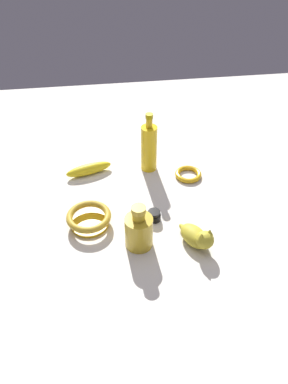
{
  "coord_description": "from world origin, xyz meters",
  "views": [
    {
      "loc": [
        -0.14,
        -0.98,
        0.89
      ],
      "look_at": [
        0.0,
        0.0,
        0.06
      ],
      "focal_mm": 35.65,
      "sensor_mm": 36.0,
      "label": 1
    }
  ],
  "objects_px": {
    "banana": "(89,169)",
    "bowl": "(89,218)",
    "cat_figurine": "(197,237)",
    "nail_polish_jar": "(154,215)",
    "bangle": "(188,174)",
    "bottle_tall": "(149,147)",
    "bottle_short": "(139,230)"
  },
  "relations": [
    {
      "from": "banana",
      "to": "bowl",
      "type": "relative_size",
      "value": 1.21
    },
    {
      "from": "cat_figurine",
      "to": "nail_polish_jar",
      "type": "bearing_deg",
      "value": 131.03
    },
    {
      "from": "bangle",
      "to": "banana",
      "type": "height_order",
      "value": "banana"
    },
    {
      "from": "bottle_tall",
      "to": "bottle_short",
      "type": "bearing_deg",
      "value": -102.91
    },
    {
      "from": "bangle",
      "to": "bowl",
      "type": "xyz_separation_m",
      "value": [
        -0.38,
        -0.21,
        0.02
      ]
    },
    {
      "from": "cat_figurine",
      "to": "bowl",
      "type": "xyz_separation_m",
      "value": [
        -0.33,
        0.14,
        -0.01
      ]
    },
    {
      "from": "cat_figurine",
      "to": "nail_polish_jar",
      "type": "distance_m",
      "value": 0.17
    },
    {
      "from": "bangle",
      "to": "bowl",
      "type": "distance_m",
      "value": 0.43
    },
    {
      "from": "bangle",
      "to": "bowl",
      "type": "relative_size",
      "value": 0.69
    },
    {
      "from": "bottle_tall",
      "to": "bowl",
      "type": "bearing_deg",
      "value": -130.4
    },
    {
      "from": "bottle_short",
      "to": "cat_figurine",
      "type": "bearing_deg",
      "value": -9.06
    },
    {
      "from": "nail_polish_jar",
      "to": "bottle_short",
      "type": "bearing_deg",
      "value": -122.03
    },
    {
      "from": "nail_polish_jar",
      "to": "banana",
      "type": "bearing_deg",
      "value": 126.28
    },
    {
      "from": "banana",
      "to": "bottle_tall",
      "type": "relative_size",
      "value": 0.75
    },
    {
      "from": "bowl",
      "to": "bottle_tall",
      "type": "xyz_separation_m",
      "value": [
        0.24,
        0.28,
        0.07
      ]
    },
    {
      "from": "banana",
      "to": "bowl",
      "type": "bearing_deg",
      "value": -107.38
    },
    {
      "from": "cat_figurine",
      "to": "bottle_tall",
      "type": "distance_m",
      "value": 0.43
    },
    {
      "from": "bowl",
      "to": "nail_polish_jar",
      "type": "relative_size",
      "value": 3.25
    },
    {
      "from": "bowl",
      "to": "nail_polish_jar",
      "type": "distance_m",
      "value": 0.21
    },
    {
      "from": "cat_figurine",
      "to": "bowl",
      "type": "distance_m",
      "value": 0.35
    },
    {
      "from": "bangle",
      "to": "bottle_tall",
      "type": "bearing_deg",
      "value": 153.02
    },
    {
      "from": "cat_figurine",
      "to": "bottle_tall",
      "type": "relative_size",
      "value": 0.59
    },
    {
      "from": "bangle",
      "to": "nail_polish_jar",
      "type": "relative_size",
      "value": 2.23
    },
    {
      "from": "bangle",
      "to": "bottle_short",
      "type": "xyz_separation_m",
      "value": [
        -0.23,
        -0.32,
        0.05
      ]
    },
    {
      "from": "cat_figurine",
      "to": "nail_polish_jar",
      "type": "height_order",
      "value": "cat_figurine"
    },
    {
      "from": "cat_figurine",
      "to": "bottle_tall",
      "type": "height_order",
      "value": "bottle_tall"
    },
    {
      "from": "cat_figurine",
      "to": "bottle_short",
      "type": "distance_m",
      "value": 0.18
    },
    {
      "from": "bangle",
      "to": "bowl",
      "type": "bearing_deg",
      "value": -151.24
    },
    {
      "from": "banana",
      "to": "bottle_short",
      "type": "bearing_deg",
      "value": -85.54
    },
    {
      "from": "bangle",
      "to": "banana",
      "type": "distance_m",
      "value": 0.38
    },
    {
      "from": "nail_polish_jar",
      "to": "bottle_tall",
      "type": "xyz_separation_m",
      "value": [
        0.02,
        0.29,
        0.08
      ]
    },
    {
      "from": "bangle",
      "to": "bottle_tall",
      "type": "height_order",
      "value": "bottle_tall"
    }
  ]
}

